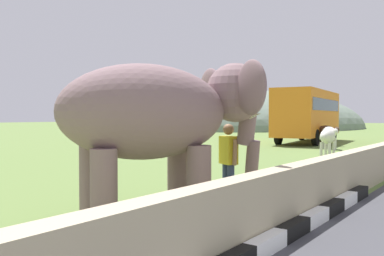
% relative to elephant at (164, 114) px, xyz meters
% --- Properties ---
extents(barrier_parapet, '(28.00, 0.36, 1.00)m').
position_rel_elephant_xyz_m(barrier_parapet, '(-1.65, -2.16, -1.35)').
color(barrier_parapet, tan).
rests_on(barrier_parapet, ground_plane).
extents(elephant, '(3.97, 3.40, 2.85)m').
position_rel_elephant_xyz_m(elephant, '(0.00, 0.00, 0.00)').
color(elephant, slate).
rests_on(elephant, ground_plane).
extents(person_handler, '(0.40, 0.63, 1.66)m').
position_rel_elephant_xyz_m(person_handler, '(1.62, -0.39, -0.93)').
color(person_handler, navy).
rests_on(person_handler, ground_plane).
extents(bus_orange, '(9.43, 3.67, 3.50)m').
position_rel_elephant_xyz_m(bus_orange, '(21.89, 5.58, 0.23)').
color(bus_orange, orange).
rests_on(bus_orange, ground_plane).
extents(cow_near, '(1.74, 1.50, 1.23)m').
position_rel_elephant_xyz_m(cow_near, '(17.04, 2.54, -0.98)').
color(cow_near, beige).
rests_on(cow_near, ground_plane).
extents(cow_mid, '(1.29, 1.85, 1.23)m').
position_rel_elephant_xyz_m(cow_mid, '(19.87, 3.66, -0.98)').
color(cow_mid, '#473323').
rests_on(cow_mid, ground_plane).
extents(cow_far, '(1.92, 0.76, 1.23)m').
position_rel_elephant_xyz_m(cow_far, '(13.00, 1.29, -0.98)').
color(cow_far, beige).
rests_on(cow_far, ground_plane).
extents(hill_east, '(39.16, 31.33, 11.21)m').
position_rel_elephant_xyz_m(hill_east, '(51.35, 25.30, -1.85)').
color(hill_east, slate).
rests_on(hill_east, ground_plane).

